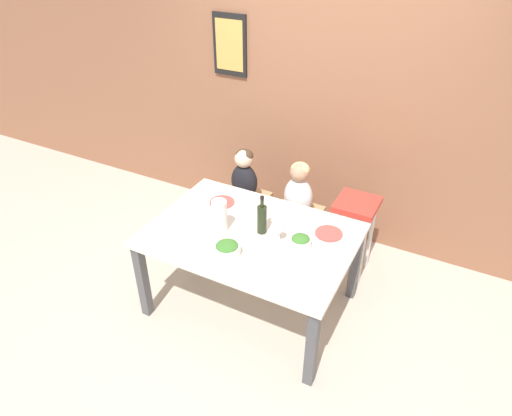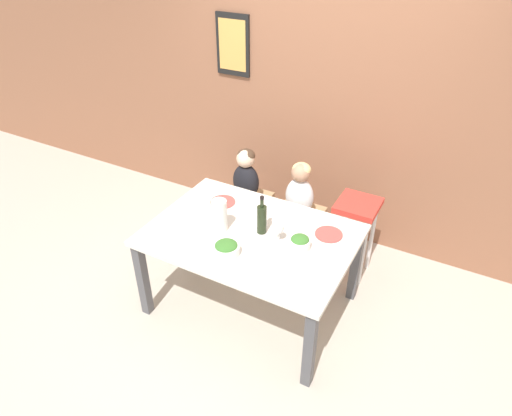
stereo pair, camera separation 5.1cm
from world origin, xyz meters
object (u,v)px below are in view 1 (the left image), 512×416
at_px(person_child_center, 299,188).
at_px(salad_bowl_small, 300,242).
at_px(dinner_plate_back_left, 222,202).
at_px(dinner_plate_back_right, 329,234).
at_px(person_child_left, 244,174).
at_px(salad_bowl_large, 227,249).
at_px(wine_glass_near, 280,228).
at_px(chair_far_left, 245,204).
at_px(dinner_plate_front_left, 186,233).
at_px(chair_far_center, 297,219).
at_px(chair_right_highchair, 355,218).
at_px(dinner_plate_front_right, 282,269).
at_px(paper_towel_roll, 220,216).
at_px(wine_bottle, 262,218).

xyz_separation_m(person_child_center, salad_bowl_small, (0.33, -0.76, 0.06)).
xyz_separation_m(dinner_plate_back_left, dinner_plate_back_right, (0.92, -0.00, 0.00)).
bearing_deg(salad_bowl_small, person_child_left, 138.85).
bearing_deg(salad_bowl_small, salad_bowl_large, -143.84).
bearing_deg(salad_bowl_large, wine_glass_near, 49.71).
bearing_deg(chair_far_left, dinner_plate_front_left, -86.85).
bearing_deg(salad_bowl_large, chair_far_center, 85.32).
relative_size(chair_far_left, salad_bowl_small, 3.02).
height_order(chair_right_highchair, salad_bowl_small, salad_bowl_small).
height_order(person_child_center, dinner_plate_front_right, person_child_center).
relative_size(salad_bowl_small, dinner_plate_back_left, 0.75).
bearing_deg(dinner_plate_back_left, dinner_plate_front_left, -92.45).
bearing_deg(wine_glass_near, dinner_plate_front_right, -61.84).
relative_size(dinner_plate_back_left, dinner_plate_front_right, 1.00).
relative_size(wine_glass_near, salad_bowl_large, 0.88).
xyz_separation_m(paper_towel_roll, wine_glass_near, (0.45, 0.08, -0.01)).
distance_m(person_child_left, wine_bottle, 0.92).
height_order(chair_far_center, dinner_plate_back_left, dinner_plate_back_left).
distance_m(chair_right_highchair, salad_bowl_small, 0.81).
bearing_deg(paper_towel_roll, dinner_plate_front_right, -17.98).
relative_size(paper_towel_roll, salad_bowl_small, 1.64).
bearing_deg(dinner_plate_back_left, dinner_plate_back_right, -0.16).
height_order(wine_glass_near, dinner_plate_front_left, wine_glass_near).
distance_m(wine_bottle, dinner_plate_front_left, 0.58).
xyz_separation_m(chair_far_left, person_child_center, (0.54, 0.00, 0.33)).
height_order(dinner_plate_back_left, dinner_plate_front_right, same).
xyz_separation_m(chair_far_left, salad_bowl_small, (0.87, -0.76, 0.38)).
bearing_deg(person_child_left, wine_glass_near, -47.19).
xyz_separation_m(person_child_left, dinner_plate_back_left, (0.08, -0.52, 0.01)).
bearing_deg(chair_right_highchair, salad_bowl_large, -119.72).
bearing_deg(paper_towel_roll, wine_bottle, 22.31).
bearing_deg(salad_bowl_large, dinner_plate_back_left, 124.23).
bearing_deg(chair_right_highchair, dinner_plate_front_right, -101.23).
relative_size(chair_right_highchair, dinner_plate_front_left, 3.59).
xyz_separation_m(wine_glass_near, salad_bowl_large, (-0.26, -0.30, -0.07)).
height_order(chair_far_center, paper_towel_roll, paper_towel_roll).
bearing_deg(paper_towel_roll, salad_bowl_large, -49.27).
xyz_separation_m(person_child_center, wine_bottle, (0.01, -0.73, 0.13)).
bearing_deg(wine_bottle, chair_far_left, 127.07).
bearing_deg(salad_bowl_large, person_child_center, 85.33).
bearing_deg(wine_glass_near, paper_towel_roll, -170.12).
bearing_deg(wine_bottle, salad_bowl_large, -105.54).
relative_size(chair_far_left, chair_far_center, 1.00).
distance_m(person_child_left, paper_towel_roll, 0.89).
xyz_separation_m(wine_bottle, dinner_plate_front_right, (0.31, -0.31, -0.12)).
bearing_deg(chair_far_center, person_child_left, 179.87).
xyz_separation_m(wine_bottle, wine_glass_near, (0.16, -0.04, -0.01)).
height_order(person_child_left, dinner_plate_front_right, person_child_left).
xyz_separation_m(dinner_plate_back_right, dinner_plate_front_right, (-0.15, -0.52, 0.00)).
distance_m(wine_glass_near, dinner_plate_back_right, 0.40).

